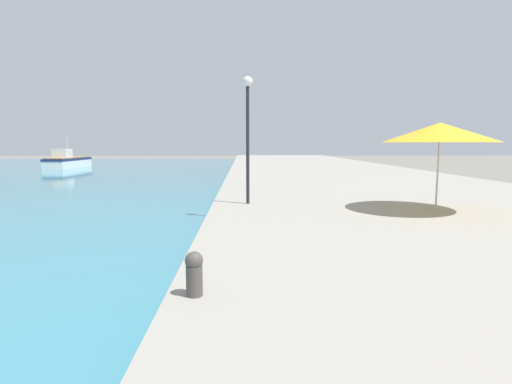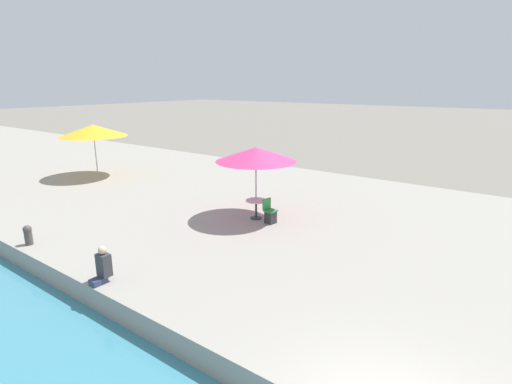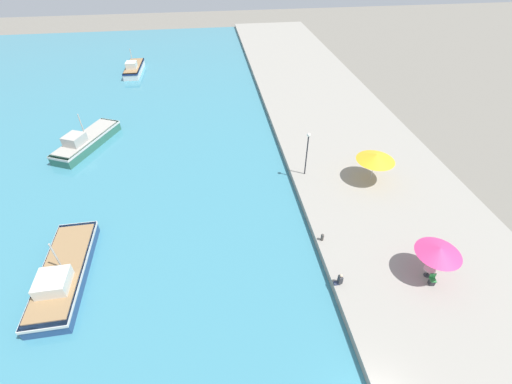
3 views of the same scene
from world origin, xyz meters
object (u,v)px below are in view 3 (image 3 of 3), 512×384
(cafe_umbrella_pink, at_px, (439,251))
(fishing_boat_near, at_px, (63,273))
(cafe_table, at_px, (429,271))
(lamppost, at_px, (307,147))
(cafe_chair_left, at_px, (432,281))
(mooring_bollard, at_px, (322,237))
(fishing_boat_mid, at_px, (86,141))
(cafe_umbrella_white, at_px, (376,157))
(person_at_quay, at_px, (340,280))
(fishing_boat_far, at_px, (134,68))

(cafe_umbrella_pink, bearing_deg, fishing_boat_near, 171.88)
(fishing_boat_near, distance_m, cafe_umbrella_pink, 26.27)
(cafe_table, bearing_deg, lamppost, 112.71)
(cafe_chair_left, relative_size, mooring_bollard, 1.39)
(fishing_boat_mid, relative_size, cafe_table, 11.76)
(cafe_umbrella_pink, xyz_separation_m, cafe_table, (-0.16, -0.13, -1.93))
(cafe_umbrella_pink, bearing_deg, cafe_umbrella_white, 87.96)
(person_at_quay, bearing_deg, fishing_boat_near, 169.40)
(cafe_umbrella_white, xyz_separation_m, lamppost, (-6.12, 1.81, 0.55))
(fishing_boat_near, xyz_separation_m, cafe_table, (25.74, -3.82, 0.45))
(person_at_quay, bearing_deg, lamppost, 86.08)
(cafe_umbrella_white, xyz_separation_m, cafe_chair_left, (-0.67, -12.18, -2.22))
(fishing_boat_mid, distance_m, mooring_bollard, 28.73)
(cafe_umbrella_pink, relative_size, mooring_bollard, 4.69)
(cafe_chair_left, bearing_deg, lamppost, -60.82)
(fishing_boat_mid, relative_size, fishing_boat_far, 1.19)
(person_at_quay, bearing_deg, fishing_boat_far, 113.36)
(cafe_table, bearing_deg, fishing_boat_far, 119.65)
(fishing_boat_mid, relative_size, cafe_chair_left, 10.34)
(cafe_umbrella_white, relative_size, person_at_quay, 3.61)
(fishing_boat_far, distance_m, cafe_table, 53.30)
(fishing_boat_mid, distance_m, fishing_boat_far, 23.72)
(cafe_chair_left, bearing_deg, cafe_umbrella_white, -85.26)
(cafe_umbrella_pink, bearing_deg, cafe_chair_left, -107.39)
(mooring_bollard, height_order, lamppost, lamppost)
(cafe_umbrella_white, height_order, person_at_quay, cafe_umbrella_white)
(fishing_boat_near, bearing_deg, mooring_bollard, 0.50)
(cafe_table, bearing_deg, fishing_boat_mid, 141.50)
(cafe_table, xyz_separation_m, mooring_bollard, (-6.42, 4.37, -0.18))
(cafe_table, height_order, mooring_bollard, cafe_table)
(fishing_boat_far, relative_size, cafe_umbrella_pink, 2.57)
(fishing_boat_near, xyz_separation_m, cafe_chair_left, (25.64, -4.54, 0.24))
(fishing_boat_far, xyz_separation_m, cafe_umbrella_white, (26.94, -34.86, 2.40))
(fishing_boat_far, bearing_deg, person_at_quay, -65.19)
(cafe_chair_left, relative_size, lamppost, 0.20)
(cafe_chair_left, height_order, lamppost, lamppost)
(cafe_table, xyz_separation_m, person_at_quay, (-6.45, 0.21, -0.10))
(cafe_umbrella_pink, relative_size, cafe_umbrella_white, 0.86)
(cafe_umbrella_white, bearing_deg, fishing_boat_near, -163.79)
(cafe_table, height_order, person_at_quay, person_at_quay)
(fishing_boat_mid, height_order, fishing_boat_far, fishing_boat_mid)
(cafe_umbrella_pink, relative_size, person_at_quay, 3.11)
(cafe_chair_left, relative_size, person_at_quay, 0.92)
(fishing_boat_far, height_order, person_at_quay, fishing_boat_far)
(fishing_boat_near, bearing_deg, fishing_boat_far, 89.71)
(cafe_umbrella_pink, xyz_separation_m, mooring_bollard, (-6.59, 4.25, -2.12))
(person_at_quay, xyz_separation_m, mooring_bollard, (0.03, 4.16, -0.09))
(cafe_umbrella_pink, xyz_separation_m, cafe_umbrella_white, (0.40, 11.34, 0.08))
(fishing_boat_near, height_order, cafe_umbrella_pink, fishing_boat_near)
(cafe_umbrella_pink, distance_m, cafe_umbrella_white, 11.35)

